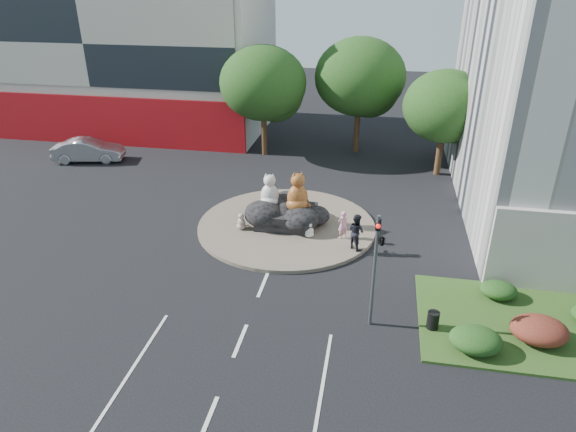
% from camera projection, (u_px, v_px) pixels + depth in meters
% --- Properties ---
extents(ground, '(120.00, 120.00, 0.00)m').
position_uv_depth(ground, '(240.00, 341.00, 20.30)').
color(ground, black).
rests_on(ground, ground).
extents(roundabout_island, '(10.00, 10.00, 0.20)m').
position_uv_depth(roundabout_island, '(287.00, 225.00, 29.09)').
color(roundabout_island, brown).
rests_on(roundabout_island, ground).
extents(rock_plinth, '(3.20, 2.60, 0.90)m').
position_uv_depth(rock_plinth, '(287.00, 217.00, 28.85)').
color(rock_plinth, black).
rests_on(rock_plinth, roundabout_island).
extents(shophouse_block, '(25.20, 12.30, 17.40)m').
position_uv_depth(shophouse_block, '(123.00, 56.00, 45.16)').
color(shophouse_block, beige).
rests_on(shophouse_block, ground).
extents(grass_verge, '(10.00, 6.00, 0.12)m').
position_uv_depth(grass_verge, '(543.00, 327.00, 20.98)').
color(grass_verge, '#274416').
rests_on(grass_verge, ground).
extents(tree_left, '(6.46, 6.46, 8.27)m').
position_uv_depth(tree_left, '(264.00, 87.00, 38.12)').
color(tree_left, '#382314').
rests_on(tree_left, ground).
extents(tree_mid, '(6.84, 6.84, 8.76)m').
position_uv_depth(tree_mid, '(361.00, 81.00, 38.61)').
color(tree_mid, '#382314').
rests_on(tree_mid, ground).
extents(tree_right, '(5.70, 5.70, 7.30)m').
position_uv_depth(tree_right, '(446.00, 110.00, 34.51)').
color(tree_right, '#382314').
rests_on(tree_right, ground).
extents(hedge_near_green, '(2.00, 1.60, 0.90)m').
position_uv_depth(hedge_near_green, '(476.00, 340.00, 19.47)').
color(hedge_near_green, '#123811').
rests_on(hedge_near_green, grass_verge).
extents(hedge_red, '(2.20, 1.76, 0.99)m').
position_uv_depth(hedge_red, '(539.00, 330.00, 19.93)').
color(hedge_red, '#551716').
rests_on(hedge_red, grass_verge).
extents(hedge_back_green, '(1.60, 1.28, 0.72)m').
position_uv_depth(hedge_back_green, '(499.00, 290.00, 22.63)').
color(hedge_back_green, '#123811').
rests_on(hedge_back_green, grass_verge).
extents(traffic_light, '(0.44, 1.24, 5.00)m').
position_uv_depth(traffic_light, '(379.00, 248.00, 19.65)').
color(traffic_light, '#595B60').
rests_on(traffic_light, ground).
extents(street_lamp, '(2.34, 0.22, 8.06)m').
position_uv_depth(street_lamp, '(555.00, 181.00, 23.28)').
color(street_lamp, '#595B60').
rests_on(street_lamp, ground).
extents(cat_white, '(1.23, 1.08, 1.97)m').
position_uv_depth(cat_white, '(270.00, 190.00, 28.66)').
color(cat_white, beige).
rests_on(cat_white, rock_plinth).
extents(cat_tabby, '(1.74, 1.67, 2.24)m').
position_uv_depth(cat_tabby, '(298.00, 191.00, 28.17)').
color(cat_tabby, '#A74822').
rests_on(cat_tabby, rock_plinth).
extents(kitten_calico, '(0.77, 0.77, 0.97)m').
position_uv_depth(kitten_calico, '(241.00, 221.00, 28.31)').
color(kitten_calico, beige).
rests_on(kitten_calico, roundabout_island).
extents(kitten_white, '(0.63, 0.58, 0.88)m').
position_uv_depth(kitten_white, '(309.00, 229.00, 27.52)').
color(kitten_white, silver).
rests_on(kitten_white, roundabout_island).
extents(pedestrian_pink, '(0.68, 0.64, 1.57)m').
position_uv_depth(pedestrian_pink, '(343.00, 225.00, 27.22)').
color(pedestrian_pink, pink).
rests_on(pedestrian_pink, roundabout_island).
extents(pedestrian_dark, '(1.19, 1.17, 1.93)m').
position_uv_depth(pedestrian_dark, '(356.00, 232.00, 26.13)').
color(pedestrian_dark, black).
rests_on(pedestrian_dark, roundabout_island).
extents(parked_car, '(5.40, 2.88, 1.69)m').
position_uv_depth(parked_car, '(88.00, 150.00, 38.59)').
color(parked_car, '#A3A7AB').
rests_on(parked_car, ground).
extents(litter_bin, '(0.61, 0.61, 0.76)m').
position_uv_depth(litter_bin, '(433.00, 320.00, 20.69)').
color(litter_bin, black).
rests_on(litter_bin, grass_verge).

